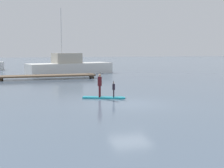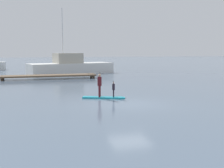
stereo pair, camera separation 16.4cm
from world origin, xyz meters
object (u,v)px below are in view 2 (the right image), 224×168
Objects in this scene: paddler_child_solo at (114,89)px; fishing_boat_white_large at (71,67)px; paddleboard_near at (104,98)px; paddler_adult at (100,84)px.

paddler_child_solo is 21.70m from fishing_boat_white_large.
paddleboard_near is 1.03m from paddler_adult.
paddler_adult is 0.14× the size of fishing_boat_white_large.
paddleboard_near is at bearing -91.27° from fishing_boat_white_large.
paddler_adult is 1.04m from paddler_child_solo.
fishing_boat_white_large reaches higher than paddler_child_solo.
fishing_boat_white_large is at bearing 88.73° from paddleboard_near.
paddler_child_solo is at bearing -21.63° from paddleboard_near.
paddleboard_near is 0.23× the size of fishing_boat_white_large.
fishing_boat_white_large is (0.74, 21.34, -0.02)m from paddler_adult.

